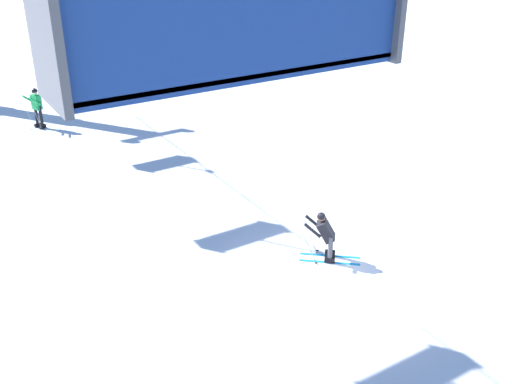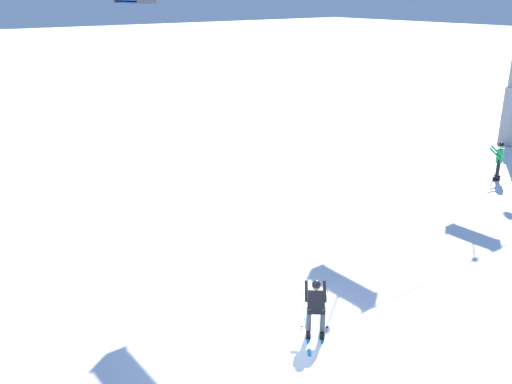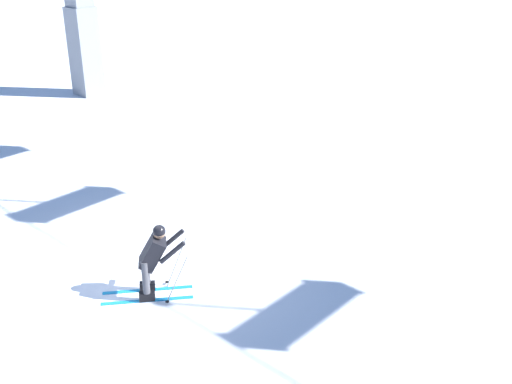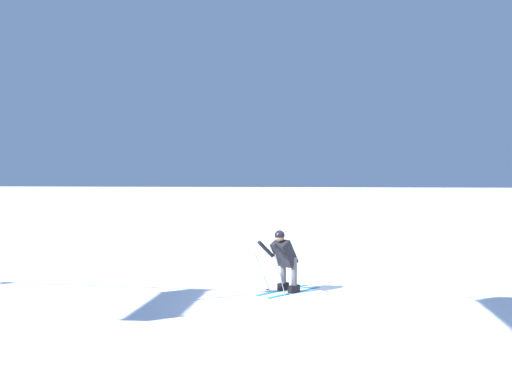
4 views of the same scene
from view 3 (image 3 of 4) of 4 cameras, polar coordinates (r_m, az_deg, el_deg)
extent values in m
plane|color=white|center=(12.43, -10.54, -7.04)|extent=(260.00, 260.00, 0.00)
cube|color=#198CCC|center=(11.80, -9.87, -8.82)|extent=(1.12, 1.32, 0.01)
cube|color=black|center=(11.75, -9.91, -8.47)|extent=(0.26, 0.29, 0.16)
cylinder|color=#4C4C51|center=(11.54, -10.05, -6.81)|extent=(0.13, 0.13, 0.63)
cube|color=#198CCC|center=(11.51, -9.90, -9.76)|extent=(1.12, 1.32, 0.01)
cube|color=black|center=(11.46, -9.93, -9.40)|extent=(0.26, 0.29, 0.16)
cylinder|color=#4C4C51|center=(11.25, -10.08, -7.72)|extent=(0.13, 0.13, 0.63)
cube|color=black|center=(11.19, -9.47, -5.48)|extent=(0.65, 0.66, 0.64)
sphere|color=#997051|center=(11.00, -8.85, -3.73)|extent=(0.21, 0.21, 0.21)
sphere|color=black|center=(10.98, -8.86, -3.57)|extent=(0.23, 0.23, 0.23)
cylinder|color=black|center=(11.33, -7.71, -4.36)|extent=(0.37, 0.42, 0.42)
cylinder|color=gray|center=(11.65, -7.40, -6.70)|extent=(0.22, 0.44, 1.08)
cylinder|color=black|center=(11.89, -8.16, -8.16)|extent=(0.07, 0.07, 0.01)
cylinder|color=black|center=(10.93, -7.67, -5.51)|extent=(0.37, 0.42, 0.42)
cylinder|color=gray|center=(11.18, -7.34, -8.16)|extent=(0.40, 0.30, 1.08)
cylinder|color=black|center=(11.35, -8.13, -9.90)|extent=(0.07, 0.07, 0.01)
cube|color=gray|center=(24.40, -15.40, 12.29)|extent=(0.88, 0.88, 3.22)
camera|label=1|loc=(23.80, -10.77, 29.77)|focal=41.76mm
camera|label=2|loc=(16.49, -62.36, 18.25)|focal=39.12mm
camera|label=4|loc=(19.57, 15.26, 12.36)|focal=35.42mm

